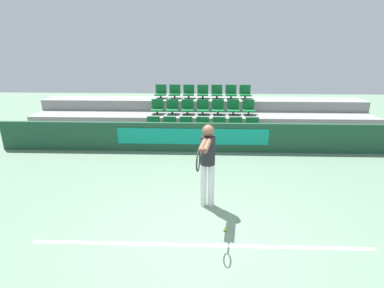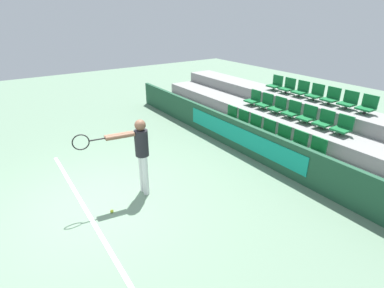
{
  "view_description": "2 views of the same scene",
  "coord_description": "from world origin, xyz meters",
  "px_view_note": "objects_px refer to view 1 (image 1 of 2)",
  "views": [
    {
      "loc": [
        -0.01,
        -4.4,
        3.17
      ],
      "look_at": [
        -0.24,
        2.13,
        0.93
      ],
      "focal_mm": 28.0,
      "sensor_mm": 36.0,
      "label": 1
    },
    {
      "loc": [
        5.37,
        -1.32,
        3.7
      ],
      "look_at": [
        -0.14,
        2.43,
        0.72
      ],
      "focal_mm": 28.0,
      "sensor_mm": 36.0,
      "label": 2
    }
  ],
  "objects_px": {
    "stadium_chair_18": "(217,93)",
    "stadium_chair_8": "(172,108)",
    "stadium_chair_5": "(236,127)",
    "stadium_chair_6": "(252,127)",
    "stadium_chair_2": "(186,126)",
    "stadium_chair_10": "(203,108)",
    "stadium_chair_7": "(157,108)",
    "tennis_player": "(207,159)",
    "stadium_chair_3": "(202,126)",
    "stadium_chair_4": "(219,126)",
    "stadium_chair_15": "(175,92)",
    "stadium_chair_20": "(245,93)",
    "stadium_chair_19": "(231,93)",
    "stadium_chair_12": "(233,108)",
    "stadium_chair_11": "(218,108)",
    "stadium_chair_14": "(161,92)",
    "stadium_chair_17": "(203,93)",
    "tennis_ball": "(225,229)",
    "stadium_chair_1": "(169,126)",
    "stadium_chair_13": "(248,108)",
    "stadium_chair_0": "(153,126)",
    "stadium_chair_16": "(189,92)",
    "stadium_chair_9": "(187,108)"
  },
  "relations": [
    {
      "from": "stadium_chair_5",
      "to": "stadium_chair_15",
      "type": "distance_m",
      "value": 3.06
    },
    {
      "from": "stadium_chair_16",
      "to": "stadium_chair_18",
      "type": "distance_m",
      "value": 1.07
    },
    {
      "from": "stadium_chair_1",
      "to": "stadium_chair_17",
      "type": "xyz_separation_m",
      "value": [
        1.07,
        2.06,
        0.76
      ]
    },
    {
      "from": "stadium_chair_10",
      "to": "stadium_chair_17",
      "type": "distance_m",
      "value": 1.1
    },
    {
      "from": "stadium_chair_18",
      "to": "stadium_chair_8",
      "type": "bearing_deg",
      "value": -147.26
    },
    {
      "from": "stadium_chair_16",
      "to": "tennis_ball",
      "type": "bearing_deg",
      "value": -82.17
    },
    {
      "from": "stadium_chair_3",
      "to": "stadium_chair_8",
      "type": "bearing_deg",
      "value": 136.03
    },
    {
      "from": "tennis_player",
      "to": "tennis_ball",
      "type": "height_order",
      "value": "tennis_player"
    },
    {
      "from": "stadium_chair_5",
      "to": "tennis_player",
      "type": "distance_m",
      "value": 4.13
    },
    {
      "from": "stadium_chair_5",
      "to": "stadium_chair_12",
      "type": "distance_m",
      "value": 1.1
    },
    {
      "from": "stadium_chair_2",
      "to": "stadium_chair_14",
      "type": "distance_m",
      "value": 2.44
    },
    {
      "from": "stadium_chair_1",
      "to": "stadium_chair_8",
      "type": "bearing_deg",
      "value": 90.0
    },
    {
      "from": "stadium_chair_17",
      "to": "stadium_chair_6",
      "type": "bearing_deg",
      "value": -52.13
    },
    {
      "from": "stadium_chair_3",
      "to": "stadium_chair_20",
      "type": "height_order",
      "value": "stadium_chair_20"
    },
    {
      "from": "stadium_chair_2",
      "to": "stadium_chair_7",
      "type": "bearing_deg",
      "value": 136.03
    },
    {
      "from": "stadium_chair_8",
      "to": "stadium_chair_19",
      "type": "bearing_deg",
      "value": 25.75
    },
    {
      "from": "stadium_chair_5",
      "to": "tennis_ball",
      "type": "bearing_deg",
      "value": -97.82
    },
    {
      "from": "stadium_chair_3",
      "to": "stadium_chair_13",
      "type": "height_order",
      "value": "stadium_chair_13"
    },
    {
      "from": "stadium_chair_12",
      "to": "stadium_chair_11",
      "type": "bearing_deg",
      "value": 180.0
    },
    {
      "from": "stadium_chair_6",
      "to": "stadium_chair_16",
      "type": "bearing_deg",
      "value": 136.03
    },
    {
      "from": "stadium_chair_5",
      "to": "stadium_chair_6",
      "type": "xyz_separation_m",
      "value": [
        0.53,
        0.0,
        0.0
      ]
    },
    {
      "from": "stadium_chair_2",
      "to": "stadium_chair_10",
      "type": "distance_m",
      "value": 1.22
    },
    {
      "from": "stadium_chair_7",
      "to": "tennis_player",
      "type": "xyz_separation_m",
      "value": [
        1.7,
        -5.01,
        0.07
      ]
    },
    {
      "from": "stadium_chair_1",
      "to": "stadium_chair_6",
      "type": "height_order",
      "value": "same"
    },
    {
      "from": "stadium_chair_1",
      "to": "stadium_chair_18",
      "type": "distance_m",
      "value": 2.72
    },
    {
      "from": "stadium_chair_9",
      "to": "stadium_chair_7",
      "type": "bearing_deg",
      "value": 180.0
    },
    {
      "from": "stadium_chair_4",
      "to": "stadium_chair_16",
      "type": "distance_m",
      "value": 2.44
    },
    {
      "from": "stadium_chair_1",
      "to": "stadium_chair_5",
      "type": "bearing_deg",
      "value": 0.0
    },
    {
      "from": "stadium_chair_14",
      "to": "stadium_chair_17",
      "type": "height_order",
      "value": "same"
    },
    {
      "from": "stadium_chair_3",
      "to": "stadium_chair_6",
      "type": "relative_size",
      "value": 1.0
    },
    {
      "from": "stadium_chair_15",
      "to": "tennis_player",
      "type": "distance_m",
      "value": 6.16
    },
    {
      "from": "stadium_chair_0",
      "to": "stadium_chair_17",
      "type": "bearing_deg",
      "value": 52.13
    },
    {
      "from": "stadium_chair_1",
      "to": "tennis_player",
      "type": "relative_size",
      "value": 0.29
    },
    {
      "from": "stadium_chair_19",
      "to": "tennis_ball",
      "type": "xyz_separation_m",
      "value": [
        -0.66,
        -6.85,
        -1.32
      ]
    },
    {
      "from": "stadium_chair_2",
      "to": "tennis_player",
      "type": "relative_size",
      "value": 0.29
    },
    {
      "from": "stadium_chair_20",
      "to": "tennis_player",
      "type": "distance_m",
      "value": 6.24
    },
    {
      "from": "stadium_chair_13",
      "to": "stadium_chair_19",
      "type": "distance_m",
      "value": 1.22
    },
    {
      "from": "stadium_chair_2",
      "to": "stadium_chair_4",
      "type": "bearing_deg",
      "value": 0.0
    },
    {
      "from": "stadium_chair_9",
      "to": "stadium_chair_11",
      "type": "height_order",
      "value": "same"
    },
    {
      "from": "stadium_chair_0",
      "to": "stadium_chair_1",
      "type": "bearing_deg",
      "value": 0.0
    },
    {
      "from": "stadium_chair_1",
      "to": "stadium_chair_9",
      "type": "distance_m",
      "value": 1.22
    },
    {
      "from": "stadium_chair_15",
      "to": "stadium_chair_14",
      "type": "bearing_deg",
      "value": 180.0
    },
    {
      "from": "stadium_chair_13",
      "to": "tennis_player",
      "type": "height_order",
      "value": "tennis_player"
    },
    {
      "from": "stadium_chair_14",
      "to": "stadium_chair_18",
      "type": "distance_m",
      "value": 2.14
    },
    {
      "from": "stadium_chair_10",
      "to": "stadium_chair_18",
      "type": "height_order",
      "value": "stadium_chair_18"
    },
    {
      "from": "stadium_chair_2",
      "to": "tennis_ball",
      "type": "distance_m",
      "value": 4.92
    },
    {
      "from": "stadium_chair_3",
      "to": "stadium_chair_4",
      "type": "relative_size",
      "value": 1.0
    },
    {
      "from": "stadium_chair_5",
      "to": "stadium_chair_6",
      "type": "distance_m",
      "value": 0.53
    },
    {
      "from": "stadium_chair_3",
      "to": "stadium_chair_15",
      "type": "height_order",
      "value": "stadium_chair_15"
    },
    {
      "from": "stadium_chair_4",
      "to": "stadium_chair_17",
      "type": "relative_size",
      "value": 1.0
    }
  ]
}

